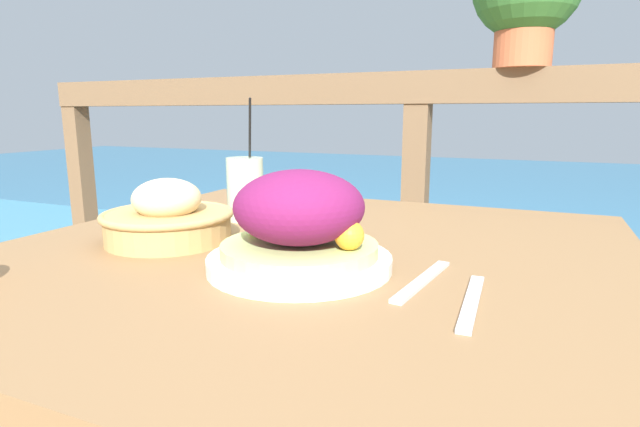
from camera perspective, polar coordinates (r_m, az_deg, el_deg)
name	(u,v)px	position (r m, az deg, el deg)	size (l,w,h in m)	color
patio_table	(312,301)	(0.84, -0.93, -9.97)	(1.00, 0.97, 0.71)	olive
railing_fence	(416,163)	(1.50, 10.94, 5.72)	(2.80, 0.08, 1.05)	brown
sea_backdrop	(486,209)	(4.04, 18.44, 0.53)	(12.00, 4.00, 0.42)	teal
salad_plate	(299,227)	(0.69, -2.38, -1.55)	(0.26, 0.26, 0.14)	white
drink_glass	(245,189)	(1.02, -8.53, 2.81)	(0.07, 0.07, 0.24)	beige
bread_basket	(168,218)	(0.88, -16.97, -0.48)	(0.22, 0.22, 0.11)	tan
fork	(422,281)	(0.66, 11.63, -7.52)	(0.04, 0.18, 0.00)	silver
knife	(472,301)	(0.61, 16.93, -9.59)	(0.02, 0.18, 0.00)	silver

